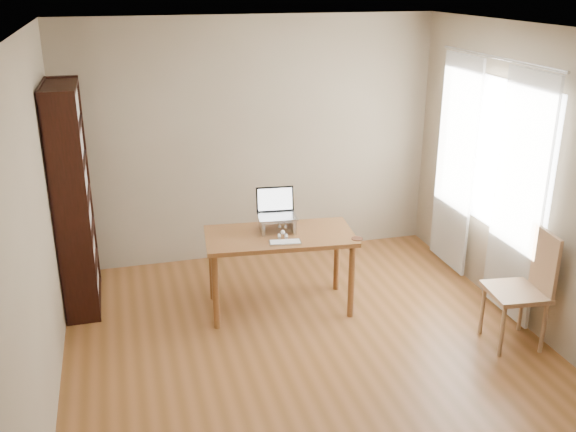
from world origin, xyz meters
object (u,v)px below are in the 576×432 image
object	(u,v)px
laptop	(276,209)
cat	(280,224)
bookshelf	(73,199)
keyboard	(285,242)
desk	(280,244)
chair	(525,283)

from	to	relation	value
laptop	cat	xyz separation A→B (m)	(0.04, -0.03, -0.14)
bookshelf	keyboard	distance (m)	1.98
bookshelf	laptop	bearing A→B (deg)	-14.57
bookshelf	keyboard	world-z (taller)	bookshelf
desk	laptop	xyz separation A→B (m)	(-0.00, 0.14, 0.30)
laptop	chair	size ratio (longest dim) A/B	0.37
laptop	chair	world-z (taller)	laptop
cat	laptop	bearing A→B (deg)	150.56
chair	laptop	bearing A→B (deg)	151.48
desk	cat	bearing A→B (deg)	77.43
desk	laptop	bearing A→B (deg)	95.63
laptop	bookshelf	bearing A→B (deg)	171.06
desk	laptop	world-z (taller)	laptop
chair	keyboard	bearing A→B (deg)	159.95
cat	chair	distance (m)	2.19
bookshelf	keyboard	size ratio (longest dim) A/B	7.08
cat	bookshelf	bearing A→B (deg)	176.29
keyboard	chair	size ratio (longest dim) A/B	0.29
bookshelf	chair	distance (m)	4.04
keyboard	cat	size ratio (longest dim) A/B	0.64
keyboard	chair	xyz separation A→B (m)	(1.83, -0.91, -0.20)
chair	desk	bearing A→B (deg)	154.59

